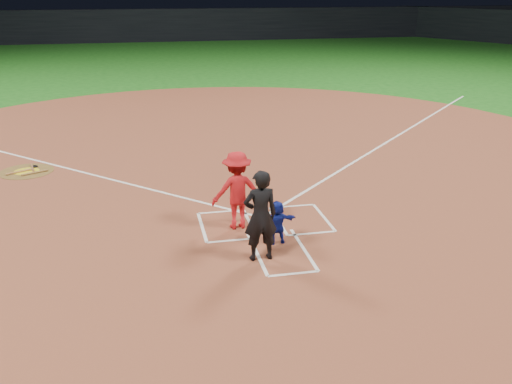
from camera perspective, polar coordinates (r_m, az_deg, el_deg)
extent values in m
plane|color=#175A16|center=(14.56, 0.84, -3.07)|extent=(120.00, 120.00, 0.00)
cylinder|color=brown|center=(20.11, -2.89, 3.60)|extent=(28.00, 28.00, 0.01)
cube|color=black|center=(61.25, -9.37, 16.14)|extent=(80.00, 1.20, 3.20)
cylinder|color=white|center=(14.55, 0.84, -3.00)|extent=(0.60, 0.60, 0.02)
cylinder|color=brown|center=(19.85, -21.97, 1.93)|extent=(1.70, 1.70, 0.01)
cylinder|color=yellow|center=(19.85, -21.97, 1.95)|extent=(0.80, 0.80, 0.00)
cylinder|color=brown|center=(20.05, -21.45, 2.28)|extent=(0.25, 0.83, 0.06)
cylinder|color=#A1673B|center=(19.79, -22.60, 1.89)|extent=(0.75, 0.48, 0.06)
cylinder|color=olive|center=(19.51, -21.26, 1.83)|extent=(0.77, 0.46, 0.06)
torus|color=black|center=(20.18, -21.25, 2.40)|extent=(0.19, 0.19, 0.05)
imported|color=navy|center=(13.23, 2.14, -3.04)|extent=(0.99, 0.40, 1.04)
imported|color=black|center=(12.27, 0.45, -2.39)|extent=(0.78, 0.54, 2.06)
cube|color=white|center=(15.22, -3.52, -1.98)|extent=(1.22, 0.08, 0.01)
cube|color=white|center=(13.56, -2.38, -4.85)|extent=(1.22, 0.08, 0.01)
cube|color=white|center=(14.48, -0.59, -3.14)|extent=(0.08, 1.83, 0.01)
cube|color=white|center=(14.32, -5.40, -3.52)|extent=(0.08, 1.83, 0.01)
cube|color=white|center=(15.59, 3.62, -1.42)|extent=(1.22, 0.08, 0.01)
cube|color=white|center=(13.98, 5.59, -4.14)|extent=(1.22, 0.08, 0.01)
cube|color=white|center=(14.63, 2.25, -2.90)|extent=(0.08, 1.83, 0.01)
cube|color=white|center=(14.95, 6.80, -2.51)|extent=(0.08, 1.83, 0.01)
cube|color=white|center=(12.94, 0.09, -6.14)|extent=(0.08, 2.20, 0.01)
cube|color=white|center=(13.18, 4.80, -5.68)|extent=(0.08, 2.20, 0.01)
cube|color=white|center=(12.11, 3.75, -8.16)|extent=(1.10, 0.08, 0.01)
cube|color=white|center=(23.44, 13.96, 5.48)|extent=(14.21, 14.21, 0.01)
cube|color=white|center=(21.60, -22.38, 3.28)|extent=(14.21, 14.21, 0.01)
imported|color=red|center=(13.93, -1.91, 0.17)|extent=(1.31, 0.82, 1.95)
cylinder|color=olive|center=(13.84, 0.64, 0.78)|extent=(0.48, 0.76, 0.28)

